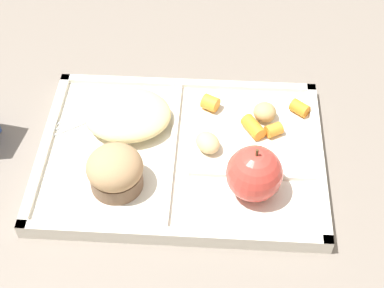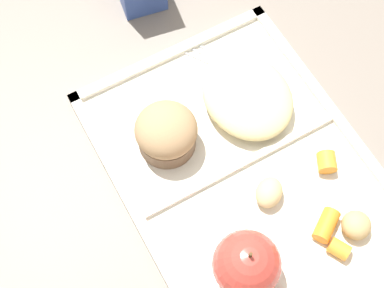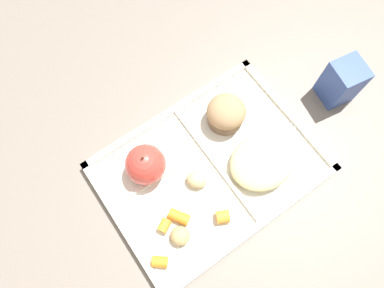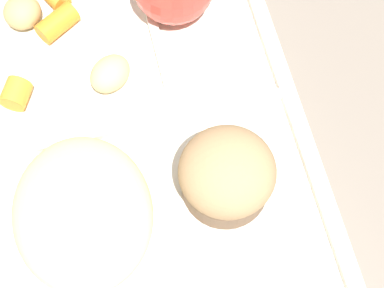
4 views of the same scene
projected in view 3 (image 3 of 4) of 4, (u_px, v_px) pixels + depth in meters
The scene contains 15 objects.
ground at pixel (210, 169), 0.67m from camera, with size 6.00×6.00×0.00m, color slate.
lunch_tray at pixel (210, 168), 0.66m from camera, with size 0.40×0.29×0.02m.
green_apple at pixel (146, 164), 0.61m from camera, with size 0.07×0.07×0.08m.
bran_muffin at pixel (226, 113), 0.66m from camera, with size 0.07×0.07×0.06m.
carrot_slice_near_corner at pixel (223, 217), 0.61m from camera, with size 0.02×0.02×0.02m, color orange.
carrot_slice_large at pixel (164, 225), 0.61m from camera, with size 0.02×0.02×0.02m, color orange.
carrot_slice_center at pixel (179, 217), 0.61m from camera, with size 0.02×0.02×0.04m, color orange.
carrot_slice_diagonal at pixel (160, 262), 0.59m from camera, with size 0.02×0.02×0.03m, color orange.
potato_chunk_large at pixel (180, 236), 0.60m from camera, with size 0.03×0.03×0.03m, color tan.
potato_chunk_wedge at pixel (197, 180), 0.63m from camera, with size 0.04×0.03×0.03m, color tan.
egg_noodle_pile at pixel (262, 161), 0.64m from camera, with size 0.13×0.11×0.04m, color beige.
meatball_back at pixel (268, 160), 0.64m from camera, with size 0.03×0.03×0.03m, color brown.
meatball_side at pixel (252, 150), 0.65m from camera, with size 0.03×0.03×0.03m, color brown.
plastic_fork at pixel (288, 152), 0.66m from camera, with size 0.13×0.10×0.00m.
milk_carton at pixel (341, 82), 0.68m from camera, with size 0.06×0.06×0.10m, color #334C99.
Camera 3 is at (-0.13, -0.13, 0.64)m, focal length 32.46 mm.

